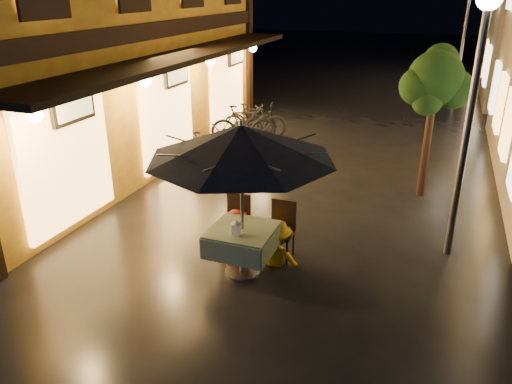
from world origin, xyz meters
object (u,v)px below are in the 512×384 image
at_px(person_orange, 235,211).
at_px(bicycle_0, 203,160).
at_px(streetlamp_near, 476,80).
at_px(table_lantern, 237,226).
at_px(person_yellow, 277,223).
at_px(patio_umbrella, 241,142).
at_px(cafe_table, 242,240).

height_order(person_orange, bicycle_0, person_orange).
height_order(streetlamp_near, table_lantern, streetlamp_near).
bearing_deg(table_lantern, person_yellow, 62.10).
height_order(patio_umbrella, person_orange, patio_umbrella).
bearing_deg(person_yellow, bicycle_0, -57.75).
distance_m(patio_umbrella, table_lantern, 1.25).
xyz_separation_m(cafe_table, person_orange, (-0.35, 0.55, 0.19)).
relative_size(streetlamp_near, table_lantern, 16.92).
bearing_deg(person_orange, patio_umbrella, 123.75).
distance_m(cafe_table, bicycle_0, 4.46).
distance_m(table_lantern, person_yellow, 0.85).
bearing_deg(cafe_table, streetlamp_near, 30.77).
distance_m(person_yellow, bicycle_0, 4.30).
bearing_deg(table_lantern, bicycle_0, 122.50).
bearing_deg(patio_umbrella, bicycle_0, 124.02).
xyz_separation_m(person_yellow, bicycle_0, (-2.88, 3.18, -0.32)).
bearing_deg(bicycle_0, streetlamp_near, -92.61).
bearing_deg(table_lantern, patio_umbrella, 90.00).
height_order(table_lantern, bicycle_0, table_lantern).
bearing_deg(person_orange, person_yellow, 177.82).
bearing_deg(patio_umbrella, cafe_table, 90.00).
height_order(cafe_table, person_yellow, person_yellow).
bearing_deg(bicycle_0, person_yellow, -121.50).
height_order(cafe_table, person_orange, person_orange).
bearing_deg(person_yellow, patio_umbrella, 42.98).
height_order(streetlamp_near, bicycle_0, streetlamp_near).
relative_size(streetlamp_near, patio_umbrella, 1.51).
relative_size(streetlamp_near, cafe_table, 4.27).
bearing_deg(cafe_table, person_orange, 122.59).
relative_size(patio_umbrella, table_lantern, 11.17).
distance_m(streetlamp_near, person_yellow, 3.66).
relative_size(person_orange, person_yellow, 1.09).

